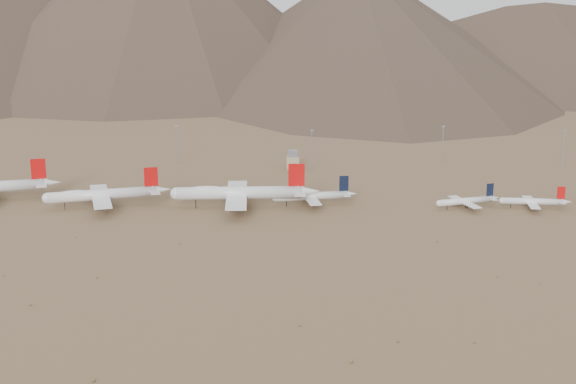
{
  "coord_description": "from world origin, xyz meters",
  "views": [
    {
      "loc": [
        24.38,
        -383.31,
        111.31
      ],
      "look_at": [
        26.42,
        30.0,
        7.1
      ],
      "focal_mm": 50.0,
      "sensor_mm": 36.0,
      "label": 1
    }
  ],
  "objects_px": {
    "control_tower": "(293,160)",
    "widebody_east": "(240,193)",
    "narrowbody_a": "(313,196)",
    "widebody_centre": "(103,194)",
    "narrowbody_b": "(467,201)"
  },
  "relations": [
    {
      "from": "widebody_centre",
      "to": "control_tower",
      "type": "height_order",
      "value": "widebody_centre"
    },
    {
      "from": "narrowbody_a",
      "to": "widebody_centre",
      "type": "bearing_deg",
      "value": 172.43
    },
    {
      "from": "widebody_centre",
      "to": "narrowbody_a",
      "type": "bearing_deg",
      "value": -13.77
    },
    {
      "from": "narrowbody_b",
      "to": "control_tower",
      "type": "distance_m",
      "value": 132.78
    },
    {
      "from": "widebody_centre",
      "to": "control_tower",
      "type": "xyz_separation_m",
      "value": [
        101.18,
        93.73,
        -1.55
      ]
    },
    {
      "from": "widebody_centre",
      "to": "narrowbody_a",
      "type": "relative_size",
      "value": 1.42
    },
    {
      "from": "narrowbody_a",
      "to": "narrowbody_b",
      "type": "bearing_deg",
      "value": -14.25
    },
    {
      "from": "narrowbody_a",
      "to": "control_tower",
      "type": "distance_m",
      "value": 90.76
    },
    {
      "from": "widebody_east",
      "to": "control_tower",
      "type": "bearing_deg",
      "value": 70.74
    },
    {
      "from": "control_tower",
      "to": "widebody_east",
      "type": "bearing_deg",
      "value": -106.92
    },
    {
      "from": "narrowbody_a",
      "to": "widebody_east",
      "type": "bearing_deg",
      "value": 177.85
    },
    {
      "from": "widebody_east",
      "to": "narrowbody_a",
      "type": "xyz_separation_m",
      "value": [
        38.91,
        4.94,
        -3.09
      ]
    },
    {
      "from": "narrowbody_a",
      "to": "control_tower",
      "type": "height_order",
      "value": "narrowbody_a"
    },
    {
      "from": "widebody_centre",
      "to": "narrowbody_b",
      "type": "xyz_separation_m",
      "value": [
        191.78,
        -3.33,
        -2.87
      ]
    },
    {
      "from": "widebody_east",
      "to": "narrowbody_b",
      "type": "bearing_deg",
      "value": -3.26
    }
  ]
}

